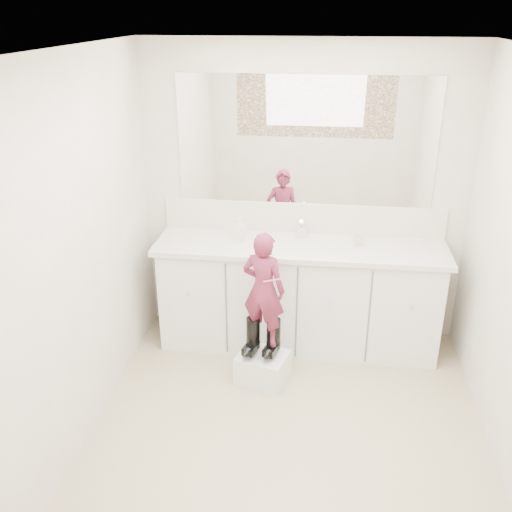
# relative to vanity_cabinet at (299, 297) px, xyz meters

# --- Properties ---
(floor) EXTENTS (3.00, 3.00, 0.00)m
(floor) POSITION_rel_vanity_cabinet_xyz_m (0.00, -1.23, -0.42)
(floor) COLOR #958862
(floor) RESTS_ON ground
(ceiling) EXTENTS (3.00, 3.00, 0.00)m
(ceiling) POSITION_rel_vanity_cabinet_xyz_m (0.00, -1.23, 1.97)
(ceiling) COLOR white
(ceiling) RESTS_ON wall_back
(wall_back) EXTENTS (2.60, 0.00, 2.60)m
(wall_back) POSITION_rel_vanity_cabinet_xyz_m (0.00, 0.27, 0.77)
(wall_back) COLOR beige
(wall_back) RESTS_ON floor
(wall_front) EXTENTS (2.60, 0.00, 2.60)m
(wall_front) POSITION_rel_vanity_cabinet_xyz_m (0.00, -2.73, 0.77)
(wall_front) COLOR beige
(wall_front) RESTS_ON floor
(wall_left) EXTENTS (0.00, 3.00, 3.00)m
(wall_left) POSITION_rel_vanity_cabinet_xyz_m (-1.30, -1.23, 0.78)
(wall_left) COLOR beige
(wall_left) RESTS_ON floor
(vanity_cabinet) EXTENTS (2.20, 0.55, 0.85)m
(vanity_cabinet) POSITION_rel_vanity_cabinet_xyz_m (0.00, 0.00, 0.00)
(vanity_cabinet) COLOR silver
(vanity_cabinet) RESTS_ON floor
(countertop) EXTENTS (2.28, 0.58, 0.04)m
(countertop) POSITION_rel_vanity_cabinet_xyz_m (0.00, -0.01, 0.45)
(countertop) COLOR beige
(countertop) RESTS_ON vanity_cabinet
(backsplash) EXTENTS (2.28, 0.03, 0.25)m
(backsplash) POSITION_rel_vanity_cabinet_xyz_m (0.00, 0.26, 0.59)
(backsplash) COLOR beige
(backsplash) RESTS_ON countertop
(mirror) EXTENTS (2.00, 0.02, 1.00)m
(mirror) POSITION_rel_vanity_cabinet_xyz_m (0.00, 0.26, 1.22)
(mirror) COLOR white
(mirror) RESTS_ON wall_back
(dot_panel) EXTENTS (2.00, 0.01, 1.20)m
(dot_panel) POSITION_rel_vanity_cabinet_xyz_m (0.00, -2.71, 1.22)
(dot_panel) COLOR #472819
(dot_panel) RESTS_ON wall_front
(faucet) EXTENTS (0.08, 0.08, 0.10)m
(faucet) POSITION_rel_vanity_cabinet_xyz_m (0.00, 0.15, 0.52)
(faucet) COLOR silver
(faucet) RESTS_ON countertop
(cup) EXTENTS (0.10, 0.10, 0.08)m
(cup) POSITION_rel_vanity_cabinet_xyz_m (0.45, 0.03, 0.51)
(cup) COLOR beige
(cup) RESTS_ON countertop
(soap_bottle) EXTENTS (0.10, 0.10, 0.18)m
(soap_bottle) POSITION_rel_vanity_cabinet_xyz_m (-0.49, 0.05, 0.56)
(soap_bottle) COLOR silver
(soap_bottle) RESTS_ON countertop
(step_stool) EXTENTS (0.42, 0.38, 0.23)m
(step_stool) POSITION_rel_vanity_cabinet_xyz_m (-0.23, -0.58, -0.31)
(step_stool) COLOR silver
(step_stool) RESTS_ON floor
(boot_left) EXTENTS (0.16, 0.22, 0.30)m
(boot_left) POSITION_rel_vanity_cabinet_xyz_m (-0.30, -0.56, -0.05)
(boot_left) COLOR black
(boot_left) RESTS_ON step_stool
(boot_right) EXTENTS (0.16, 0.22, 0.30)m
(boot_right) POSITION_rel_vanity_cabinet_xyz_m (-0.15, -0.56, -0.05)
(boot_right) COLOR black
(boot_right) RESTS_ON step_stool
(toddler) EXTENTS (0.36, 0.29, 0.87)m
(toddler) POSITION_rel_vanity_cabinet_xyz_m (-0.23, -0.56, 0.33)
(toddler) COLOR #B43760
(toddler) RESTS_ON step_stool
(toothbrush) EXTENTS (0.13, 0.05, 0.06)m
(toothbrush) POSITION_rel_vanity_cabinet_xyz_m (-0.16, -0.64, 0.45)
(toothbrush) COLOR #ED5C8C
(toothbrush) RESTS_ON toddler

